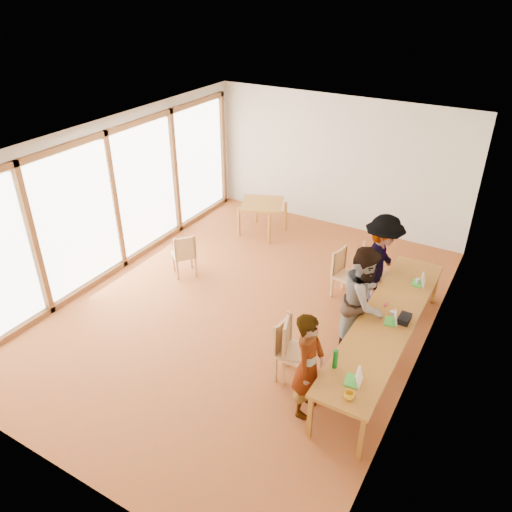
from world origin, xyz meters
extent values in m
plane|color=#954C24|center=(0.00, 0.00, 0.00)|extent=(8.00, 8.00, 0.00)
cube|color=beige|center=(0.00, 4.00, 1.50)|extent=(6.00, 0.10, 3.00)
cube|color=beige|center=(0.00, -4.00, 1.50)|extent=(6.00, 0.10, 3.00)
cube|color=beige|center=(3.00, 0.00, 1.50)|extent=(0.10, 8.00, 3.00)
cube|color=white|center=(-2.96, 0.00, 1.50)|extent=(0.10, 8.00, 3.00)
cube|color=white|center=(0.00, 0.00, 3.02)|extent=(6.00, 8.00, 0.04)
cube|color=#A16B23|center=(2.50, -0.10, 0.72)|extent=(0.80, 4.00, 0.05)
cube|color=#A16B23|center=(2.16, -2.04, 0.35)|extent=(0.06, 0.06, 0.70)
cube|color=#A16B23|center=(2.16, 1.84, 0.35)|extent=(0.06, 0.06, 0.70)
cube|color=#A16B23|center=(2.84, -2.04, 0.35)|extent=(0.06, 0.06, 0.70)
cube|color=#A16B23|center=(2.84, 1.84, 0.35)|extent=(0.06, 0.06, 0.70)
cube|color=#A16B23|center=(-1.22, 2.71, 0.72)|extent=(0.90, 0.90, 0.05)
cube|color=#A16B23|center=(-1.61, 2.32, 0.35)|extent=(0.05, 0.05, 0.70)
cube|color=#A16B23|center=(-1.61, 3.10, 0.35)|extent=(0.05, 0.05, 0.70)
cube|color=#A16B23|center=(-0.83, 2.32, 0.35)|extent=(0.05, 0.05, 0.70)
cube|color=#A16B23|center=(-0.83, 3.10, 0.35)|extent=(0.05, 0.05, 0.70)
cube|color=tan|center=(1.56, -1.11, 0.48)|extent=(0.60, 0.60, 0.04)
cube|color=tan|center=(1.36, -1.18, 0.75)|extent=(0.20, 0.46, 0.49)
cube|color=tan|center=(1.51, -1.18, 0.47)|extent=(0.49, 0.49, 0.04)
cube|color=tan|center=(1.30, -1.16, 0.73)|extent=(0.08, 0.46, 0.48)
cube|color=tan|center=(1.39, 1.22, 0.44)|extent=(0.51, 0.51, 0.04)
cube|color=tan|center=(1.19, 1.26, 0.69)|extent=(0.13, 0.43, 0.45)
cube|color=tan|center=(1.79, 1.44, 0.49)|extent=(0.60, 0.60, 0.05)
cube|color=tan|center=(1.59, 1.37, 0.76)|extent=(0.19, 0.47, 0.50)
cube|color=tan|center=(-1.68, 0.39, 0.43)|extent=(0.59, 0.59, 0.04)
cube|color=tan|center=(-1.53, 0.26, 0.67)|extent=(0.30, 0.35, 0.44)
imported|color=gray|center=(1.93, -1.64, 0.79)|extent=(0.42, 0.60, 1.59)
imported|color=gray|center=(2.10, -0.05, 0.92)|extent=(0.72, 0.91, 1.83)
imported|color=gray|center=(1.97, 1.19, 0.90)|extent=(0.75, 1.21, 1.80)
cube|color=green|center=(2.51, -1.58, 0.76)|extent=(0.20, 0.26, 0.02)
cube|color=white|center=(2.59, -1.57, 0.85)|extent=(0.10, 0.23, 0.20)
cube|color=green|center=(2.56, -0.14, 0.76)|extent=(0.20, 0.25, 0.02)
cube|color=white|center=(2.63, -0.12, 0.84)|extent=(0.11, 0.21, 0.18)
cube|color=green|center=(2.64, 1.12, 0.76)|extent=(0.19, 0.25, 0.02)
cube|color=white|center=(2.72, 1.12, 0.85)|extent=(0.09, 0.22, 0.19)
imported|color=yellow|center=(2.58, -1.88, 0.80)|extent=(0.16, 0.16, 0.10)
cylinder|color=#0F6319|center=(2.22, -1.45, 0.89)|extent=(0.07, 0.07, 0.28)
cylinder|color=silver|center=(2.64, 1.12, 0.80)|extent=(0.07, 0.07, 0.09)
cylinder|color=white|center=(2.53, 0.06, 0.78)|extent=(0.08, 0.08, 0.06)
cube|color=#BE2B3E|center=(2.38, 0.26, 0.76)|extent=(0.05, 0.10, 0.01)
cube|color=black|center=(2.73, -0.01, 0.80)|extent=(0.16, 0.26, 0.09)
camera|label=1|loc=(3.81, -6.24, 5.28)|focal=35.00mm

